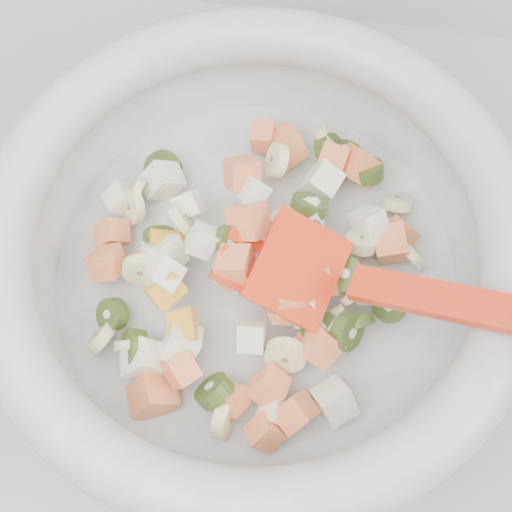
# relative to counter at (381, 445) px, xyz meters

# --- Properties ---
(counter) EXTENTS (2.00, 0.60, 0.90)m
(counter) POSITION_rel_counter_xyz_m (0.00, 0.00, 0.00)
(counter) COLOR gray
(counter) RESTS_ON ground
(mixing_bowl) EXTENTS (0.45, 0.37, 0.15)m
(mixing_bowl) POSITION_rel_counter_xyz_m (-0.17, 0.02, 0.51)
(mixing_bowl) COLOR silver
(mixing_bowl) RESTS_ON counter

